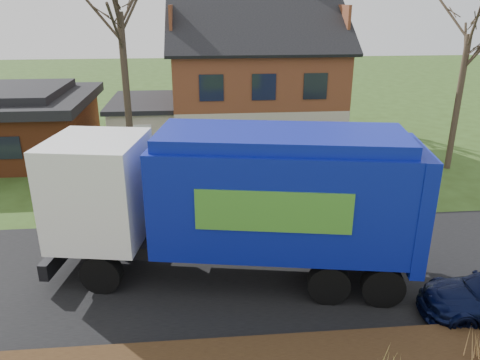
{
  "coord_description": "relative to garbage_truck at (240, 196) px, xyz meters",
  "views": [
    {
      "loc": [
        -1.31,
        -12.83,
        7.97
      ],
      "look_at": [
        0.1,
        2.5,
        2.08
      ],
      "focal_mm": 35.0,
      "sensor_mm": 36.0,
      "label": 1
    }
  ],
  "objects": [
    {
      "name": "ground",
      "position": [
        0.15,
        0.32,
        -2.67
      ],
      "size": [
        120.0,
        120.0,
        0.0
      ],
      "primitive_type": "plane",
      "color": "#2D4517",
      "rests_on": "ground"
    },
    {
      "name": "road",
      "position": [
        0.15,
        0.32,
        -2.66
      ],
      "size": [
        80.0,
        7.0,
        0.02
      ],
      "primitive_type": "cube",
      "color": "black",
      "rests_on": "ground"
    },
    {
      "name": "main_house",
      "position": [
        1.64,
        14.23,
        1.36
      ],
      "size": [
        12.95,
        8.95,
        9.26
      ],
      "color": "#C3B69C",
      "rests_on": "ground"
    },
    {
      "name": "ranch_house",
      "position": [
        -11.85,
        13.32,
        -0.86
      ],
      "size": [
        9.8,
        8.2,
        3.7
      ],
      "color": "brown",
      "rests_on": "ground"
    },
    {
      "name": "garbage_truck",
      "position": [
        0.0,
        0.0,
        0.0
      ],
      "size": [
        11.14,
        4.71,
        4.63
      ],
      "rotation": [
        0.0,
        0.0,
        -0.17
      ],
      "color": "black",
      "rests_on": "ground"
    },
    {
      "name": "silver_sedan",
      "position": [
        -1.83,
        5.58,
        -1.99
      ],
      "size": [
        4.11,
        1.46,
        1.35
      ],
      "primitive_type": "imported",
      "rotation": [
        0.0,
        0.0,
        1.56
      ],
      "color": "#ACADB4",
      "rests_on": "ground"
    },
    {
      "name": "tree_front_east",
      "position": [
        11.46,
        8.99,
        4.95
      ],
      "size": [
        3.37,
        3.37,
        9.37
      ],
      "color": "#423427",
      "rests_on": "ground"
    },
    {
      "name": "grass_clump_east",
      "position": [
        5.01,
        -4.43,
        -1.99
      ],
      "size": [
        0.3,
        0.25,
        0.75
      ],
      "color": "#AA804B",
      "rests_on": "mulch_verge"
    }
  ]
}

